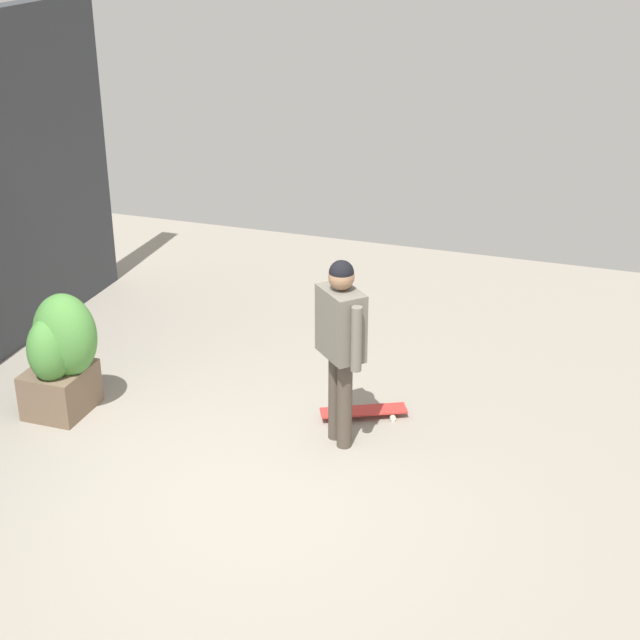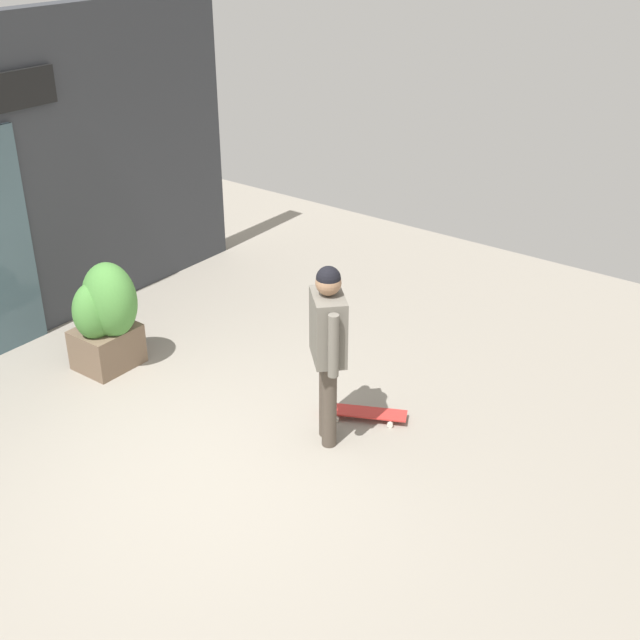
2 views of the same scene
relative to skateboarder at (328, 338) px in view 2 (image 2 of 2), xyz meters
The scene contains 4 objects.
ground_plane 1.56m from the skateboarder, 147.75° to the left, with size 12.00×12.00×0.00m, color gray.
skateboarder is the anchor object (origin of this frame).
skateboard 1.08m from the skateboarder, ahead, with size 0.52×0.79×0.08m.
planter_box_left 2.58m from the skateboarder, 97.05° to the left, with size 0.65×0.65×1.16m.
Camera 2 is at (-3.98, -4.27, 4.38)m, focal length 46.93 mm.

